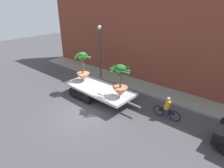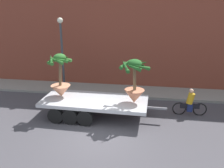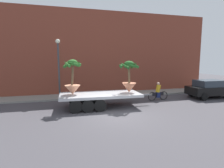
{
  "view_description": "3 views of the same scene",
  "coord_description": "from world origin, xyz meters",
  "px_view_note": "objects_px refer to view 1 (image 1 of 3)",
  "views": [
    {
      "loc": [
        8.43,
        -6.99,
        7.02
      ],
      "look_at": [
        0.49,
        2.4,
        1.49
      ],
      "focal_mm": 30.17,
      "sensor_mm": 36.0,
      "label": 1
    },
    {
      "loc": [
        2.15,
        -9.46,
        5.86
      ],
      "look_at": [
        0.31,
        2.41,
        1.8
      ],
      "focal_mm": 38.82,
      "sensor_mm": 36.0,
      "label": 2
    },
    {
      "loc": [
        -3.04,
        -9.99,
        3.31
      ],
      "look_at": [
        0.5,
        3.04,
        1.5
      ],
      "focal_mm": 28.73,
      "sensor_mm": 36.0,
      "label": 3
    }
  ],
  "objects_px": {
    "potted_palm_rear": "(83,69)",
    "street_lamp": "(100,45)",
    "flatbed_trailer": "(97,89)",
    "cyclist": "(167,109)",
    "potted_palm_middle": "(120,82)"
  },
  "relations": [
    {
      "from": "potted_palm_rear",
      "to": "street_lamp",
      "type": "distance_m",
      "value": 3.39
    },
    {
      "from": "flatbed_trailer",
      "to": "potted_palm_middle",
      "type": "height_order",
      "value": "potted_palm_middle"
    },
    {
      "from": "flatbed_trailer",
      "to": "potted_palm_rear",
      "type": "relative_size",
      "value": 2.78
    },
    {
      "from": "flatbed_trailer",
      "to": "street_lamp",
      "type": "bearing_deg",
      "value": 129.1
    },
    {
      "from": "cyclist",
      "to": "potted_palm_rear",
      "type": "bearing_deg",
      "value": -173.3
    },
    {
      "from": "flatbed_trailer",
      "to": "cyclist",
      "type": "distance_m",
      "value": 5.4
    },
    {
      "from": "cyclist",
      "to": "flatbed_trailer",
      "type": "bearing_deg",
      "value": -169.84
    },
    {
      "from": "street_lamp",
      "to": "cyclist",
      "type": "bearing_deg",
      "value": -15.56
    },
    {
      "from": "potted_palm_rear",
      "to": "cyclist",
      "type": "xyz_separation_m",
      "value": [
        6.95,
        0.82,
        -1.29
      ]
    },
    {
      "from": "flatbed_trailer",
      "to": "potted_palm_middle",
      "type": "distance_m",
      "value": 2.66
    },
    {
      "from": "flatbed_trailer",
      "to": "cyclist",
      "type": "xyz_separation_m",
      "value": [
        5.32,
        0.95,
        -0.09
      ]
    },
    {
      "from": "potted_palm_rear",
      "to": "cyclist",
      "type": "bearing_deg",
      "value": 6.7
    },
    {
      "from": "cyclist",
      "to": "street_lamp",
      "type": "xyz_separation_m",
      "value": [
        -7.87,
        2.19,
        2.56
      ]
    },
    {
      "from": "flatbed_trailer",
      "to": "street_lamp",
      "type": "height_order",
      "value": "street_lamp"
    },
    {
      "from": "potted_palm_rear",
      "to": "potted_palm_middle",
      "type": "bearing_deg",
      "value": -3.47
    }
  ]
}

